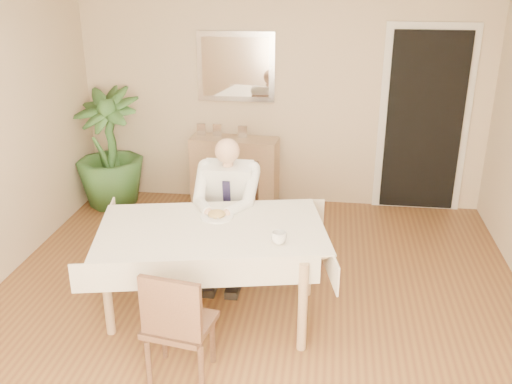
# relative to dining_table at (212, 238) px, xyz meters

# --- Properties ---
(room) EXTENTS (5.00, 5.02, 2.60)m
(room) POSITION_rel_dining_table_xyz_m (0.30, -0.08, 0.63)
(room) COLOR brown
(room) RESTS_ON ground
(doorway) EXTENTS (0.96, 0.07, 2.10)m
(doorway) POSITION_rel_dining_table_xyz_m (1.85, 2.39, 0.33)
(doorway) COLOR silver
(doorway) RESTS_ON ground
(mirror) EXTENTS (0.86, 0.04, 0.76)m
(mirror) POSITION_rel_dining_table_xyz_m (-0.21, 2.39, 0.88)
(mirror) COLOR silver
(mirror) RESTS_ON room
(dining_table) EXTENTS (1.92, 1.37, 0.75)m
(dining_table) POSITION_rel_dining_table_xyz_m (0.00, 0.00, 0.00)
(dining_table) COLOR tan
(dining_table) RESTS_ON ground
(chair_far) EXTENTS (0.48, 0.48, 0.95)m
(chair_far) POSITION_rel_dining_table_xyz_m (0.00, 0.89, -0.13)
(chair_far) COLOR #462E1E
(chair_far) RESTS_ON ground
(chair_near) EXTENTS (0.47, 0.47, 0.86)m
(chair_near) POSITION_rel_dining_table_xyz_m (-0.06, -0.85, -0.19)
(chair_near) COLOR #462E1E
(chair_near) RESTS_ON ground
(seated_man) EXTENTS (0.48, 0.72, 1.24)m
(seated_man) POSITION_rel_dining_table_xyz_m (0.00, 0.59, 0.02)
(seated_man) COLOR white
(seated_man) RESTS_ON ground
(plate) EXTENTS (0.26, 0.26, 0.02)m
(plate) POSITION_rel_dining_table_xyz_m (0.00, 0.19, 0.09)
(plate) COLOR white
(plate) RESTS_ON dining_table
(food) EXTENTS (0.14, 0.14, 0.06)m
(food) POSITION_rel_dining_table_xyz_m (0.00, 0.19, 0.11)
(food) COLOR olive
(food) RESTS_ON dining_table
(knife) EXTENTS (0.01, 0.13, 0.01)m
(knife) POSITION_rel_dining_table_xyz_m (0.04, 0.13, 0.11)
(knife) COLOR silver
(knife) RESTS_ON dining_table
(fork) EXTENTS (0.01, 0.13, 0.01)m
(fork) POSITION_rel_dining_table_xyz_m (-0.04, 0.13, 0.11)
(fork) COLOR silver
(fork) RESTS_ON dining_table
(coffee_mug) EXTENTS (0.12, 0.12, 0.09)m
(coffee_mug) POSITION_rel_dining_table_xyz_m (0.53, -0.19, 0.13)
(coffee_mug) COLOR white
(coffee_mug) RESTS_ON dining_table
(sideboard) EXTENTS (1.00, 0.41, 0.78)m
(sideboard) POSITION_rel_dining_table_xyz_m (-0.21, 2.24, -0.28)
(sideboard) COLOR tan
(sideboard) RESTS_ON ground
(photo_frame_left) EXTENTS (0.10, 0.02, 0.14)m
(photo_frame_left) POSITION_rel_dining_table_xyz_m (-0.60, 2.31, 0.18)
(photo_frame_left) COLOR silver
(photo_frame_left) RESTS_ON sideboard
(photo_frame_center) EXTENTS (0.10, 0.02, 0.14)m
(photo_frame_center) POSITION_rel_dining_table_xyz_m (-0.42, 2.31, 0.18)
(photo_frame_center) COLOR silver
(photo_frame_center) RESTS_ON sideboard
(photo_frame_right) EXTENTS (0.10, 0.02, 0.14)m
(photo_frame_right) POSITION_rel_dining_table_xyz_m (-0.12, 2.28, 0.18)
(photo_frame_right) COLOR silver
(photo_frame_right) RESTS_ON sideboard
(potted_palm) EXTENTS (0.87, 0.87, 1.34)m
(potted_palm) POSITION_rel_dining_table_xyz_m (-1.60, 2.03, 0.00)
(potted_palm) COLOR #2A5122
(potted_palm) RESTS_ON ground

